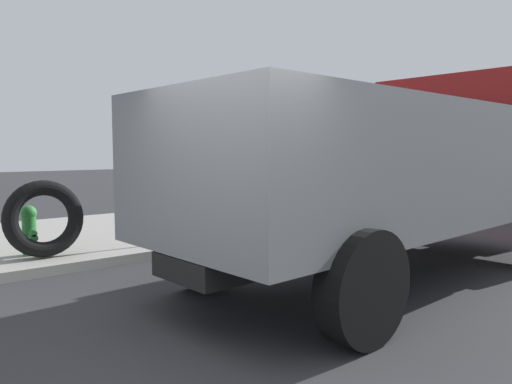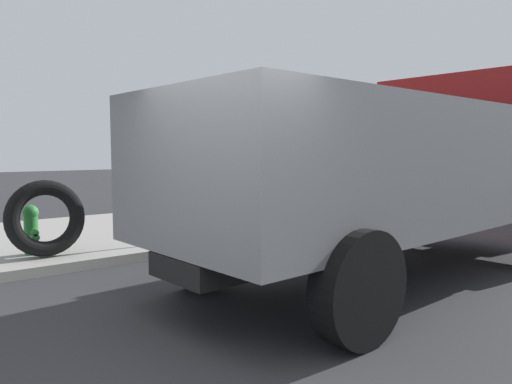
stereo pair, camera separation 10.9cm
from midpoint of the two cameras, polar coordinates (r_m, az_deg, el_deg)
name	(u,v)px [view 2 (the right image)]	position (r m, az deg, el deg)	size (l,w,h in m)	color
fire_hydrant	(31,228)	(8.45, -24.53, -3.88)	(0.24, 0.55, 0.79)	#2D8438
loose_tire	(46,218)	(8.16, -23.11, -2.85)	(1.19, 1.19, 0.24)	black
stop_sign	(231,151)	(9.22, -2.64, 4.78)	(0.76, 0.08, 2.34)	gray
dump_truck_gray	(395,164)	(7.21, 16.46, 3.22)	(7.11, 3.08, 3.00)	slate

